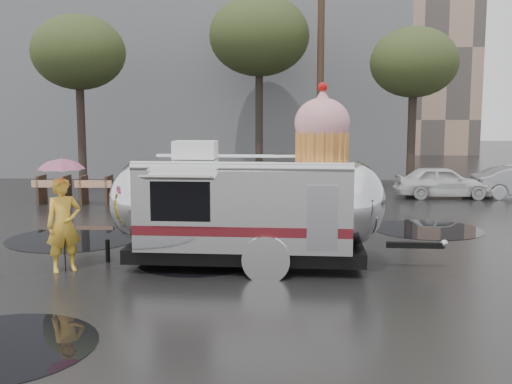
{
  "coord_description": "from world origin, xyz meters",
  "views": [
    {
      "loc": [
        0.8,
        -10.57,
        3.16
      ],
      "look_at": [
        0.35,
        1.69,
        1.54
      ],
      "focal_mm": 42.0,
      "sensor_mm": 36.0,
      "label": 1
    }
  ],
  "objects": [
    {
      "name": "ground",
      "position": [
        0.0,
        0.0,
        0.0
      ],
      "size": [
        120.0,
        120.0,
        0.0
      ],
      "primitive_type": "plane",
      "color": "black",
      "rests_on": "ground"
    },
    {
      "name": "puddles",
      "position": [
        -0.98,
        2.61,
        0.01
      ],
      "size": [
        12.45,
        11.48,
        0.01
      ],
      "color": "black",
      "rests_on": "ground"
    },
    {
      "name": "grey_building",
      "position": [
        -4.0,
        24.0,
        6.5
      ],
      "size": [
        22.0,
        12.0,
        13.0
      ],
      "primitive_type": "cube",
      "color": "slate",
      "rests_on": "ground"
    },
    {
      "name": "utility_pole",
      "position": [
        2.5,
        14.0,
        4.62
      ],
      "size": [
        1.6,
        0.28,
        9.0
      ],
      "color": "#473323",
      "rests_on": "ground"
    },
    {
      "name": "tree_left",
      "position": [
        -7.0,
        13.0,
        5.48
      ],
      "size": [
        3.64,
        3.64,
        6.95
      ],
      "color": "#382D26",
      "rests_on": "ground"
    },
    {
      "name": "tree_mid",
      "position": [
        0.0,
        15.0,
        6.34
      ],
      "size": [
        4.2,
        4.2,
        8.03
      ],
      "color": "#382D26",
      "rests_on": "ground"
    },
    {
      "name": "tree_right",
      "position": [
        6.0,
        13.0,
        5.06
      ],
      "size": [
        3.36,
        3.36,
        6.42
      ],
      "color": "#382D26",
      "rests_on": "ground"
    },
    {
      "name": "barricade_row",
      "position": [
        -5.55,
        9.96,
        0.52
      ],
      "size": [
        4.3,
        0.8,
        1.0
      ],
      "color": "#473323",
      "rests_on": "ground"
    },
    {
      "name": "airstream_trailer",
      "position": [
        0.24,
        1.68,
        1.35
      ],
      "size": [
        7.17,
        2.81,
        3.86
      ],
      "rotation": [
        0.0,
        0.0,
        -0.05
      ],
      "color": "silver",
      "rests_on": "ground"
    },
    {
      "name": "person_left",
      "position": [
        -3.47,
        1.04,
        0.95
      ],
      "size": [
        0.82,
        0.75,
        1.89
      ],
      "primitive_type": "imported",
      "rotation": [
        0.0,
        0.0,
        0.58
      ],
      "color": "yellow",
      "rests_on": "ground"
    },
    {
      "name": "umbrella_pink",
      "position": [
        -3.47,
        1.04,
        1.93
      ],
      "size": [
        1.11,
        1.11,
        2.31
      ],
      "color": "pink",
      "rests_on": "ground"
    }
  ]
}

